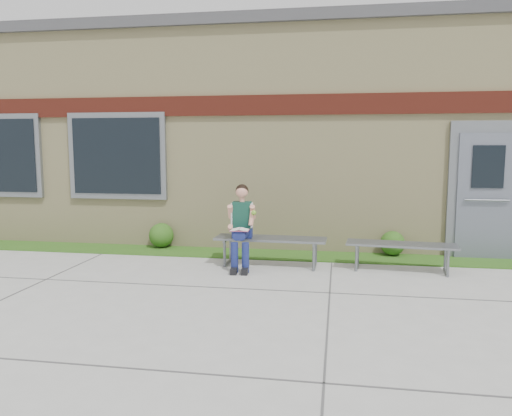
# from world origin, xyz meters

# --- Properties ---
(ground) EXTENTS (80.00, 80.00, 0.00)m
(ground) POSITION_xyz_m (0.00, 0.00, 0.00)
(ground) COLOR #9E9E99
(ground) RESTS_ON ground
(grass_strip) EXTENTS (16.00, 0.80, 0.02)m
(grass_strip) POSITION_xyz_m (0.00, 2.60, 0.01)
(grass_strip) COLOR #244F15
(grass_strip) RESTS_ON ground
(school_building) EXTENTS (16.20, 6.22, 4.20)m
(school_building) POSITION_xyz_m (-0.00, 5.99, 2.10)
(school_building) COLOR beige
(school_building) RESTS_ON ground
(bench_left) EXTENTS (1.76, 0.53, 0.45)m
(bench_left) POSITION_xyz_m (0.04, 1.85, 0.35)
(bench_left) COLOR slate
(bench_left) RESTS_ON ground
(bench_right) EXTENTS (1.67, 0.60, 0.42)m
(bench_right) POSITION_xyz_m (2.04, 1.85, 0.33)
(bench_right) COLOR slate
(bench_right) RESTS_ON ground
(girl) EXTENTS (0.47, 0.77, 1.30)m
(girl) POSITION_xyz_m (-0.39, 1.65, 0.68)
(girl) COLOR navy
(girl) RESTS_ON ground
(shrub_mid) EXTENTS (0.45, 0.45, 0.45)m
(shrub_mid) POSITION_xyz_m (-2.14, 2.85, 0.25)
(shrub_mid) COLOR #244F15
(shrub_mid) RESTS_ON grass_strip
(shrub_east) EXTENTS (0.42, 0.42, 0.42)m
(shrub_east) POSITION_xyz_m (2.02, 2.85, 0.23)
(shrub_east) COLOR #244F15
(shrub_east) RESTS_ON grass_strip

